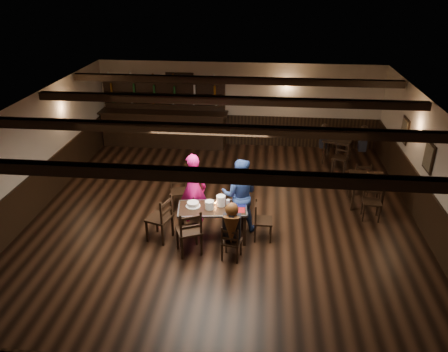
# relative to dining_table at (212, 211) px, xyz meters

# --- Properties ---
(ground) EXTENTS (10.00, 10.00, 0.00)m
(ground) POSITION_rel_dining_table_xyz_m (0.16, 0.70, -0.66)
(ground) COLOR black
(ground) RESTS_ON ground
(room_shell) EXTENTS (9.02, 10.02, 2.71)m
(room_shell) POSITION_rel_dining_table_xyz_m (0.16, 0.74, 1.08)
(room_shell) COLOR #B8AB99
(room_shell) RESTS_ON ground
(dining_table) EXTENTS (1.54, 0.91, 0.75)m
(dining_table) POSITION_rel_dining_table_xyz_m (0.00, 0.00, 0.00)
(dining_table) COLOR black
(dining_table) RESTS_ON ground
(chair_near_left) EXTENTS (0.62, 0.61, 1.02)m
(chair_near_left) POSITION_rel_dining_table_xyz_m (-0.38, -0.65, -0.07)
(chair_near_left) COLOR black
(chair_near_left) RESTS_ON ground
(chair_near_right) EXTENTS (0.42, 0.41, 0.78)m
(chair_near_right) POSITION_rel_dining_table_xyz_m (0.46, -0.76, -0.20)
(chair_near_right) COLOR black
(chair_near_right) RESTS_ON ground
(chair_end_left) EXTENTS (0.58, 0.60, 1.03)m
(chair_end_left) POSITION_rel_dining_table_xyz_m (-1.04, -0.18, -0.06)
(chair_end_left) COLOR black
(chair_end_left) RESTS_ON ground
(chair_end_right) EXTENTS (0.39, 0.41, 0.88)m
(chair_end_right) POSITION_rel_dining_table_xyz_m (1.01, 0.09, -0.15)
(chair_end_right) COLOR black
(chair_end_right) RESTS_ON ground
(chair_far_pushed) EXTENTS (0.51, 0.50, 0.89)m
(chair_far_pushed) POSITION_rel_dining_table_xyz_m (-0.98, 1.30, -0.14)
(chair_far_pushed) COLOR black
(chair_far_pushed) RESTS_ON ground
(woman_pink) EXTENTS (0.65, 0.48, 1.67)m
(woman_pink) POSITION_rel_dining_table_xyz_m (-0.53, 0.69, 0.17)
(woman_pink) COLOR #E41583
(woman_pink) RESTS_ON ground
(man_blue) EXTENTS (0.81, 0.63, 1.67)m
(man_blue) POSITION_rel_dining_table_xyz_m (0.54, 0.48, 0.18)
(man_blue) COLOR navy
(man_blue) RESTS_ON ground
(seated_person) EXTENTS (0.35, 0.52, 0.85)m
(seated_person) POSITION_rel_dining_table_xyz_m (0.47, -0.72, 0.18)
(seated_person) COLOR black
(seated_person) RESTS_ON ground
(cake) EXTENTS (0.31, 0.31, 0.10)m
(cake) POSITION_rel_dining_table_xyz_m (-0.42, 0.02, 0.13)
(cake) COLOR white
(cake) RESTS_ON dining_table
(plate_stack_a) EXTENTS (0.19, 0.19, 0.18)m
(plate_stack_a) POSITION_rel_dining_table_xyz_m (-0.05, -0.05, 0.18)
(plate_stack_a) COLOR white
(plate_stack_a) RESTS_ON dining_table
(plate_stack_b) EXTENTS (0.19, 0.19, 0.23)m
(plate_stack_b) POSITION_rel_dining_table_xyz_m (0.17, 0.12, 0.21)
(plate_stack_b) COLOR white
(plate_stack_b) RESTS_ON dining_table
(tea_light) EXTENTS (0.05, 0.05, 0.06)m
(tea_light) POSITION_rel_dining_table_xyz_m (0.04, 0.14, 0.11)
(tea_light) COLOR #A5A8AD
(tea_light) RESTS_ON dining_table
(salt_shaker) EXTENTS (0.04, 0.04, 0.10)m
(salt_shaker) POSITION_rel_dining_table_xyz_m (0.40, -0.06, 0.14)
(salt_shaker) COLOR silver
(salt_shaker) RESTS_ON dining_table
(pepper_shaker) EXTENTS (0.03, 0.03, 0.09)m
(pepper_shaker) POSITION_rel_dining_table_xyz_m (0.41, -0.02, 0.13)
(pepper_shaker) COLOR #A5A8AD
(pepper_shaker) RESTS_ON dining_table
(drink_glass) EXTENTS (0.08, 0.08, 0.12)m
(drink_glass) POSITION_rel_dining_table_xyz_m (0.31, 0.15, 0.15)
(drink_glass) COLOR silver
(drink_glass) RESTS_ON dining_table
(menu_red) EXTENTS (0.34, 0.24, 0.00)m
(menu_red) POSITION_rel_dining_table_xyz_m (0.52, -0.05, 0.09)
(menu_red) COLOR maroon
(menu_red) RESTS_ON dining_table
(menu_blue) EXTENTS (0.30, 0.21, 0.00)m
(menu_blue) POSITION_rel_dining_table_xyz_m (0.55, 0.18, 0.09)
(menu_blue) COLOR #0E1147
(menu_blue) RESTS_ON dining_table
(bar_counter) EXTENTS (4.17, 0.70, 2.20)m
(bar_counter) POSITION_rel_dining_table_xyz_m (-2.27, 5.42, 0.06)
(bar_counter) COLOR black
(bar_counter) RESTS_ON ground
(back_table_a) EXTENTS (0.88, 0.88, 0.75)m
(back_table_a) POSITION_rel_dining_table_xyz_m (3.57, 1.84, -0.01)
(back_table_a) COLOR black
(back_table_a) RESTS_ON ground
(back_table_b) EXTENTS (1.02, 1.02, 0.75)m
(back_table_b) POSITION_rel_dining_table_xyz_m (3.21, 4.46, -0.01)
(back_table_b) COLOR black
(back_table_b) RESTS_ON ground
(bg_patron_left) EXTENTS (0.22, 0.35, 0.72)m
(bg_patron_left) POSITION_rel_dining_table_xyz_m (2.78, 4.52, 0.16)
(bg_patron_left) COLOR black
(bg_patron_left) RESTS_ON ground
(bg_patron_right) EXTENTS (0.25, 0.38, 0.75)m
(bg_patron_right) POSITION_rel_dining_table_xyz_m (3.90, 4.38, 0.18)
(bg_patron_right) COLOR black
(bg_patron_right) RESTS_ON ground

